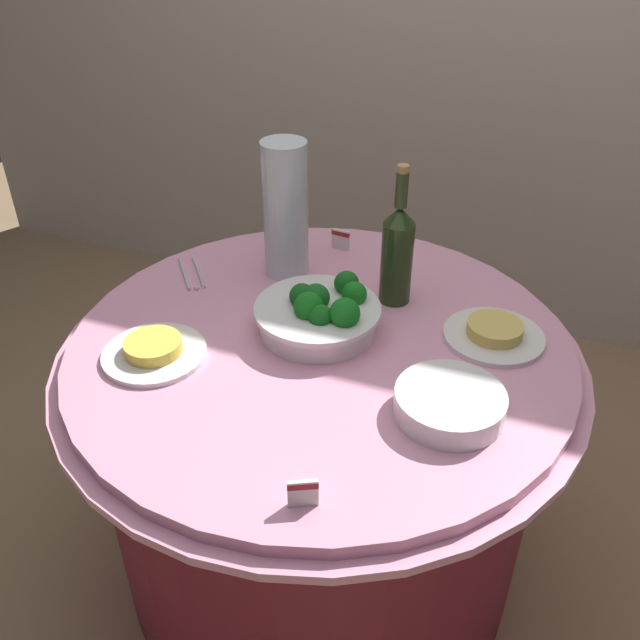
% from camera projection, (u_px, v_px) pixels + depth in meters
% --- Properties ---
extents(ground_plane, '(6.00, 6.00, 0.00)m').
position_uv_depth(ground_plane, '(320.00, 554.00, 1.90)').
color(ground_plane, '#9E7F5B').
extents(buffet_table, '(1.16, 1.16, 0.74)m').
position_uv_depth(buffet_table, '(320.00, 458.00, 1.69)').
color(buffet_table, maroon).
rests_on(buffet_table, ground_plane).
extents(broccoli_bowl, '(0.28, 0.28, 0.11)m').
position_uv_depth(broccoli_bowl, '(320.00, 314.00, 1.49)').
color(broccoli_bowl, white).
rests_on(broccoli_bowl, buffet_table).
extents(plate_stack, '(0.21, 0.21, 0.05)m').
position_uv_depth(plate_stack, '(450.00, 403.00, 1.27)').
color(plate_stack, white).
rests_on(plate_stack, buffet_table).
extents(wine_bottle, '(0.07, 0.07, 0.34)m').
position_uv_depth(wine_bottle, '(397.00, 252.00, 1.55)').
color(wine_bottle, '#253916').
rests_on(wine_bottle, buffet_table).
extents(decorative_fruit_vase, '(0.11, 0.11, 0.34)m').
position_uv_depth(decorative_fruit_vase, '(286.00, 217.00, 1.65)').
color(decorative_fruit_vase, silver).
rests_on(decorative_fruit_vase, buffet_table).
extents(serving_tongs, '(0.13, 0.15, 0.01)m').
position_uv_depth(serving_tongs, '(192.00, 274.00, 1.71)').
color(serving_tongs, silver).
rests_on(serving_tongs, buffet_table).
extents(food_plate_noodles, '(0.22, 0.22, 0.04)m').
position_uv_depth(food_plate_noodles, '(494.00, 333.00, 1.48)').
color(food_plate_noodles, white).
rests_on(food_plate_noodles, buffet_table).
extents(food_plate_fried_egg, '(0.22, 0.22, 0.04)m').
position_uv_depth(food_plate_fried_egg, '(154.00, 351.00, 1.43)').
color(food_plate_fried_egg, white).
rests_on(food_plate_fried_egg, buffet_table).
extents(label_placard_front, '(0.05, 0.03, 0.05)m').
position_uv_depth(label_placard_front, '(303.00, 492.00, 1.08)').
color(label_placard_front, white).
rests_on(label_placard_front, buffet_table).
extents(label_placard_mid, '(0.05, 0.01, 0.05)m').
position_uv_depth(label_placard_mid, '(341.00, 238.00, 1.82)').
color(label_placard_mid, white).
rests_on(label_placard_mid, buffet_table).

